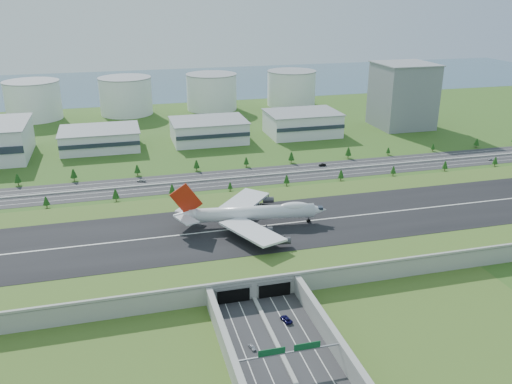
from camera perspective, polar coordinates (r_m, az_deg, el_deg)
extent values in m
plane|color=#415C1D|center=(264.30, -2.97, -5.61)|extent=(1200.00, 1200.00, 0.00)
cube|color=gray|center=(262.55, -2.98, -4.83)|extent=(520.00, 100.00, 8.00)
cube|color=#405A1E|center=(260.81, -3.00, -4.02)|extent=(520.00, 100.00, 0.16)
cube|color=black|center=(260.75, -3.00, -4.00)|extent=(520.00, 58.00, 0.12)
cube|color=silver|center=(260.72, -3.00, -3.98)|extent=(520.00, 0.90, 0.02)
cube|color=gray|center=(217.79, -0.25, -9.19)|extent=(520.00, 1.20, 1.20)
cube|color=gray|center=(176.47, -1.90, -19.22)|extent=(2.40, 100.00, 8.00)
cube|color=gray|center=(186.03, 9.60, -17.12)|extent=(2.40, 100.00, 8.00)
cube|color=black|center=(218.20, -2.39, -10.79)|extent=(13.00, 1.20, 6.00)
cube|color=black|center=(221.87, 1.97, -10.21)|extent=(13.00, 1.20, 6.00)
cylinder|color=gray|center=(180.43, -2.54, -18.39)|extent=(0.70, 0.70, 7.00)
cylinder|color=gray|center=(190.18, 9.19, -16.32)|extent=(0.70, 0.70, 7.00)
cube|color=gray|center=(182.13, 3.54, -16.50)|extent=(38.00, 0.50, 0.50)
cube|color=#0C4C23|center=(179.73, 1.67, -16.48)|extent=(9.00, 0.30, 2.40)
cube|color=#0C4C23|center=(182.88, 5.42, -15.84)|extent=(9.00, 0.30, 2.40)
cube|color=#28282B|center=(350.62, -6.23, 1.11)|extent=(560.00, 36.00, 0.12)
cylinder|color=#3D2819|center=(329.01, -21.16, -1.36)|extent=(0.50, 0.50, 2.44)
cone|color=#143F11|center=(327.92, -21.23, -0.86)|extent=(3.79, 3.79, 4.88)
cylinder|color=#3D2819|center=(326.32, -14.52, -0.74)|extent=(0.50, 0.50, 2.69)
cone|color=#143F11|center=(325.11, -14.57, -0.17)|extent=(4.19, 4.19, 5.39)
cylinder|color=#3D2819|center=(327.62, -8.79, -0.22)|extent=(0.50, 0.50, 2.64)
cone|color=#143F11|center=(326.43, -8.82, 0.34)|extent=(4.11, 4.11, 5.29)
cylinder|color=#3D2819|center=(332.76, -2.74, 0.29)|extent=(0.50, 0.50, 1.99)
cone|color=#143F11|center=(331.87, -2.75, 0.70)|extent=(3.09, 3.09, 3.98)
cylinder|color=#3D2819|center=(341.61, 3.24, 0.88)|extent=(0.50, 0.50, 2.51)
cone|color=#143F11|center=(340.54, 3.25, 1.39)|extent=(3.90, 3.90, 5.01)
cylinder|color=#3D2819|center=(354.24, 8.91, 1.40)|extent=(0.50, 0.50, 2.58)
cone|color=#143F11|center=(353.17, 8.94, 1.90)|extent=(4.01, 4.01, 5.15)
cylinder|color=#3D2819|center=(370.42, 14.23, 1.85)|extent=(0.50, 0.50, 2.40)
cone|color=#143F11|center=(369.47, 14.27, 2.30)|extent=(3.73, 3.73, 4.80)
cylinder|color=#3D2819|center=(390.27, 19.24, 2.28)|extent=(0.50, 0.50, 2.48)
cone|color=#143F11|center=(389.33, 19.29, 2.73)|extent=(3.86, 3.86, 4.97)
cylinder|color=#3D2819|center=(413.34, 23.83, 2.65)|extent=(0.50, 0.50, 2.44)
cone|color=#143F11|center=(412.47, 23.89, 3.06)|extent=(3.79, 3.79, 4.87)
cylinder|color=#3D2819|center=(373.04, -23.74, 0.85)|extent=(0.50, 0.50, 2.72)
cone|color=#143F11|center=(371.97, -23.82, 1.35)|extent=(4.24, 4.24, 5.45)
cylinder|color=#3D2819|center=(368.87, -18.60, 1.34)|extent=(0.50, 0.50, 2.84)
cone|color=#143F11|center=(367.74, -18.67, 1.88)|extent=(4.42, 4.42, 5.69)
cylinder|color=#3D2819|center=(367.93, -12.36, 1.90)|extent=(0.50, 0.50, 2.65)
cone|color=#143F11|center=(366.88, -12.40, 2.40)|extent=(4.12, 4.12, 5.30)
cylinder|color=#3D2819|center=(371.25, -6.27, 2.45)|extent=(0.50, 0.50, 2.68)
cone|color=#143F11|center=(370.20, -6.29, 2.95)|extent=(4.17, 4.17, 5.36)
cylinder|color=#3D2819|center=(377.66, -1.03, 2.87)|extent=(0.50, 0.50, 2.41)
cone|color=#143F11|center=(376.72, -1.04, 3.31)|extent=(3.75, 3.75, 4.82)
cylinder|color=#3D2819|center=(386.43, 3.73, 3.28)|extent=(0.50, 0.50, 2.85)
cone|color=#143F11|center=(385.35, 3.74, 3.80)|extent=(4.44, 4.44, 5.70)
cylinder|color=#3D2819|center=(402.02, 9.67, 3.73)|extent=(0.50, 0.50, 2.94)
cone|color=#143F11|center=(400.95, 9.70, 4.24)|extent=(4.57, 4.57, 5.87)
cylinder|color=#3D2819|center=(416.20, 13.72, 3.95)|extent=(0.50, 0.50, 2.06)
cone|color=#143F11|center=(415.47, 13.75, 4.30)|extent=(3.20, 3.20, 4.11)
cylinder|color=#3D2819|center=(435.00, 18.10, 4.23)|extent=(0.50, 0.50, 2.10)
cone|color=#143F11|center=(434.29, 18.13, 4.57)|extent=(3.26, 3.26, 4.20)
cylinder|color=#3D2819|center=(456.50, 22.17, 4.50)|extent=(0.50, 0.50, 2.58)
cone|color=#143F11|center=(455.67, 22.22, 4.90)|extent=(4.02, 4.02, 5.17)
cube|color=silver|center=(436.21, -16.10, 5.38)|extent=(58.00, 42.00, 15.00)
cube|color=silver|center=(441.78, -5.00, 6.44)|extent=(58.00, 42.00, 17.00)
cube|color=silver|center=(461.48, 4.89, 7.20)|extent=(58.00, 42.00, 19.00)
cube|color=slate|center=(501.66, 15.19, 9.76)|extent=(46.00, 46.00, 55.00)
cylinder|color=white|center=(555.82, -22.40, 8.89)|extent=(50.00, 50.00, 35.00)
cylinder|color=white|center=(551.23, -13.53, 9.79)|extent=(50.00, 50.00, 35.00)
cylinder|color=white|center=(559.65, -4.68, 10.44)|extent=(50.00, 50.00, 35.00)
cylinder|color=white|center=(580.54, 3.74, 10.84)|extent=(50.00, 50.00, 35.00)
cube|color=#39596D|center=(723.13, -11.13, 11.07)|extent=(1200.00, 260.00, 0.06)
cylinder|color=silver|center=(262.89, -0.40, -2.24)|extent=(61.24, 15.28, 6.96)
cone|color=silver|center=(268.27, 6.54, -1.89)|extent=(9.57, 8.09, 6.96)
cone|color=silver|center=(261.33, -7.53, -2.47)|extent=(11.72, 8.39, 6.96)
ellipsoid|color=silver|center=(264.89, 4.05, -1.52)|extent=(15.44, 7.41, 4.28)
cube|color=silver|center=(246.33, -0.41, -4.16)|extent=(26.23, 35.55, 1.72)
cube|color=silver|center=(280.08, -1.27, -0.99)|extent=(31.79, 34.09, 1.72)
cylinder|color=#38383D|center=(253.08, 1.11, -4.05)|extent=(6.05, 4.01, 3.26)
cylinder|color=#38383D|center=(243.34, 2.99, -5.14)|extent=(6.05, 4.01, 3.26)
cylinder|color=#38383D|center=(276.75, 0.36, -1.80)|extent=(6.05, 4.01, 3.26)
cylinder|color=#38383D|center=(288.52, 1.31, -0.83)|extent=(6.05, 4.01, 3.26)
cube|color=silver|center=(254.48, -7.29, -2.90)|extent=(10.54, 13.53, 0.65)
cube|color=silver|center=(267.49, -7.30, -1.69)|extent=(12.49, 13.44, 0.65)
cube|color=#A51D0B|center=(258.18, -7.37, -0.77)|extent=(15.48, 3.11, 16.29)
cylinder|color=black|center=(269.54, 5.55, -3.06)|extent=(2.06, 0.76, 2.06)
cylinder|color=black|center=(261.61, -1.26, -3.73)|extent=(2.06, 0.76, 2.06)
cylinder|color=black|center=(267.92, -1.41, -3.11)|extent=(2.06, 0.76, 2.06)
cylinder|color=black|center=(261.11, -2.68, -3.79)|extent=(2.06, 0.76, 2.06)
cylinder|color=black|center=(267.44, -2.80, -3.18)|extent=(2.06, 0.76, 2.06)
imported|color=silver|center=(194.68, -0.39, -16.02)|extent=(2.41, 4.11, 1.31)
imported|color=#0D0B3B|center=(208.42, 3.19, -13.23)|extent=(3.91, 6.32, 1.63)
imported|color=black|center=(381.48, 6.99, 2.86)|extent=(5.21, 2.03, 1.69)
imported|color=#B6B6BB|center=(426.49, 23.54, 3.16)|extent=(5.25, 2.96, 1.39)
imported|color=silver|center=(355.60, -11.99, 1.20)|extent=(6.08, 4.31, 1.63)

